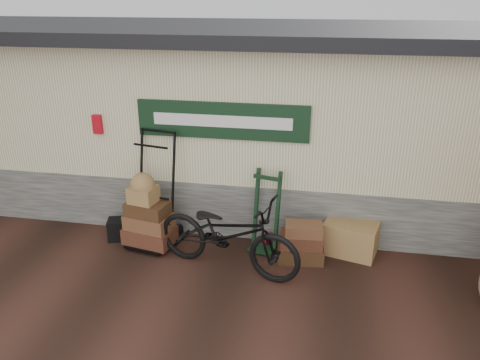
% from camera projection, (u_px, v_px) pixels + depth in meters
% --- Properties ---
extents(ground, '(80.00, 80.00, 0.00)m').
position_uv_depth(ground, '(230.00, 270.00, 6.73)').
color(ground, black).
rests_on(ground, ground).
extents(station_building, '(14.40, 4.10, 3.20)m').
position_uv_depth(station_building, '(259.00, 115.00, 8.62)').
color(station_building, '#4C4C47').
rests_on(station_building, ground).
extents(porter_trolley, '(1.03, 0.85, 1.83)m').
position_uv_depth(porter_trolley, '(154.00, 189.00, 7.20)').
color(porter_trolley, black).
rests_on(porter_trolley, ground).
extents(green_barrow, '(0.53, 0.48, 1.26)m').
position_uv_depth(green_barrow, '(266.00, 211.00, 7.10)').
color(green_barrow, black).
rests_on(green_barrow, ground).
extents(suitcase_stack, '(0.71, 0.48, 0.60)m').
position_uv_depth(suitcase_stack, '(301.00, 242.00, 6.91)').
color(suitcase_stack, '#3D2413').
rests_on(suitcase_stack, ground).
extents(wicker_hamper, '(0.88, 0.69, 0.51)m').
position_uv_depth(wicker_hamper, '(350.00, 238.00, 7.10)').
color(wicker_hamper, brown).
rests_on(wicker_hamper, ground).
extents(black_trunk, '(0.40, 0.37, 0.34)m').
position_uv_depth(black_trunk, '(119.00, 229.00, 7.54)').
color(black_trunk, black).
rests_on(black_trunk, ground).
extents(bicycle, '(1.28, 2.31, 1.27)m').
position_uv_depth(bicycle, '(227.00, 230.00, 6.54)').
color(bicycle, black).
rests_on(bicycle, ground).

